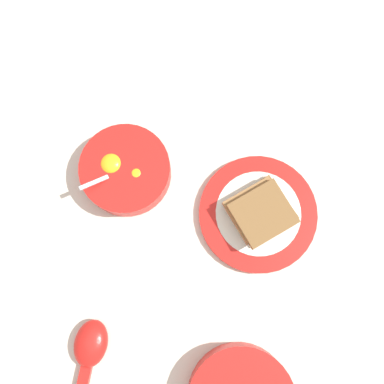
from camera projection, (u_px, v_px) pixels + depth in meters
name	position (u px, v px, depth m)	size (l,w,h in m)	color
ground_plane	(182.00, 274.00, 0.79)	(3.00, 3.00, 0.00)	silver
egg_bowl	(126.00, 171.00, 0.80)	(0.16, 0.16, 0.07)	red
toast_plate	(258.00, 214.00, 0.80)	(0.21, 0.21, 0.02)	red
toast_sandwich	(261.00, 212.00, 0.77)	(0.12, 0.13, 0.04)	brown
soup_spoon	(90.00, 349.00, 0.75)	(0.10, 0.15, 0.04)	red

